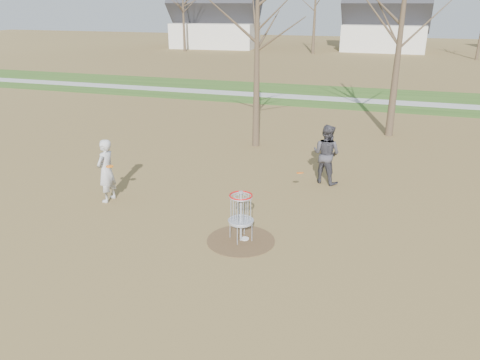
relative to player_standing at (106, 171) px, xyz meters
The scene contains 11 objects.
ground 5.03m from the player_standing, 15.02° to the right, with size 160.00×160.00×0.00m, color brown.
green_band 20.31m from the player_standing, 76.42° to the left, with size 160.00×8.00×0.01m, color #2D5119.
footpath 19.34m from the player_standing, 75.72° to the left, with size 160.00×1.50×0.01m, color #9E9E99.
dirt_circle 5.03m from the player_standing, 15.02° to the right, with size 1.80×1.80×0.01m, color #47331E.
player_standing is the anchor object (origin of this frame).
player_throwing 7.25m from the player_standing, 30.42° to the left, with size 0.99×0.78×2.05m, color #3A393E.
disc_grounded 5.08m from the player_standing, 13.71° to the right, with size 0.22×0.22×0.02m, color silver.
discs_in_play 3.25m from the player_standing, 14.35° to the left, with size 5.61×2.27×0.38m.
disc_golf_basket 4.93m from the player_standing, 15.02° to the right, with size 0.64×0.64×1.35m.
bare_trees 35.39m from the player_standing, 79.26° to the left, with size 52.62×44.98×9.00m.
houses_row 52.14m from the player_standing, 79.96° to the left, with size 56.51×10.01×7.26m.
Camera 1 is at (3.28, -10.39, 5.86)m, focal length 35.00 mm.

